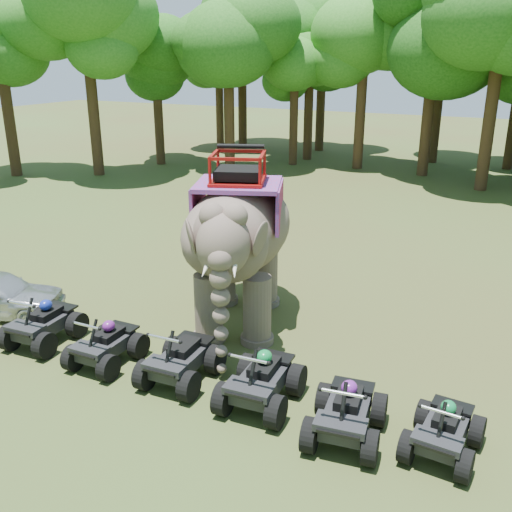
{
  "coord_description": "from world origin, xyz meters",
  "views": [
    {
      "loc": [
        5.61,
        -10.17,
        6.43
      ],
      "look_at": [
        0.0,
        1.2,
        1.9
      ],
      "focal_mm": 40.0,
      "sensor_mm": 36.0,
      "label": 1
    }
  ],
  "objects": [
    {
      "name": "ground",
      "position": [
        0.0,
        0.0,
        0.0
      ],
      "size": [
        110.0,
        110.0,
        0.0
      ],
      "primitive_type": "plane",
      "color": "#47381E",
      "rests_on": "ground"
    },
    {
      "name": "elephant",
      "position": [
        -0.58,
        1.4,
        2.17
      ],
      "size": [
        3.93,
        5.64,
        4.34
      ],
      "primitive_type": null,
      "rotation": [
        0.0,
        0.0,
        0.36
      ],
      "color": "brown",
      "rests_on": "ground"
    },
    {
      "name": "atv_0",
      "position": [
        -4.12,
        -1.65,
        0.63
      ],
      "size": [
        1.35,
        1.79,
        1.27
      ],
      "primitive_type": null,
      "rotation": [
        0.0,
        0.0,
        0.06
      ],
      "color": "black",
      "rests_on": "ground"
    },
    {
      "name": "atv_1",
      "position": [
        -2.18,
        -1.75,
        0.59
      ],
      "size": [
        1.19,
        1.62,
        1.19
      ],
      "primitive_type": null,
      "rotation": [
        0.0,
        0.0,
        0.01
      ],
      "color": "black",
      "rests_on": "ground"
    },
    {
      "name": "atv_2",
      "position": [
        -0.34,
        -1.61,
        0.64
      ],
      "size": [
        1.34,
        1.78,
        1.28
      ],
      "primitive_type": null,
      "rotation": [
        0.0,
        0.0,
        0.04
      ],
      "color": "black",
      "rests_on": "ground"
    },
    {
      "name": "atv_3",
      "position": [
        1.51,
        -1.63,
        0.66
      ],
      "size": [
        1.41,
        1.86,
        1.33
      ],
      "primitive_type": null,
      "rotation": [
        0.0,
        0.0,
        0.06
      ],
      "color": "black",
      "rests_on": "ground"
    },
    {
      "name": "atv_4",
      "position": [
        3.29,
        -1.89,
        0.64
      ],
      "size": [
        1.47,
        1.88,
        1.28
      ],
      "primitive_type": null,
      "rotation": [
        0.0,
        0.0,
        0.13
      ],
      "color": "black",
      "rests_on": "ground"
    },
    {
      "name": "atv_5",
      "position": [
        4.9,
        -1.58,
        0.58
      ],
      "size": [
        1.25,
        1.64,
        1.16
      ],
      "primitive_type": null,
      "rotation": [
        0.0,
        0.0,
        -0.07
      ],
      "color": "black",
      "rests_on": "ground"
    },
    {
      "name": "tree_0",
      "position": [
        0.0,
        22.11,
        4.86
      ],
      "size": [
        6.8,
        6.8,
        9.72
      ],
      "primitive_type": null,
      "color": "#195114",
      "rests_on": "ground"
    },
    {
      "name": "tree_1",
      "position": [
        3.31,
        19.73,
        4.81
      ],
      "size": [
        6.73,
        6.73,
        9.62
      ],
      "primitive_type": null,
      "color": "#195114",
      "rests_on": "ground"
    },
    {
      "name": "tree_28",
      "position": [
        -20.18,
        12.05,
        4.75
      ],
      "size": [
        6.64,
        6.64,
        9.49
      ],
      "primitive_type": null,
      "color": "#195114",
      "rests_on": "ground"
    },
    {
      "name": "tree_29",
      "position": [
        -16.23,
        14.26,
        4.81
      ],
      "size": [
        6.73,
        6.73,
        9.62
      ],
      "primitive_type": null,
      "color": "#195114",
      "rests_on": "ground"
    },
    {
      "name": "tree_30",
      "position": [
        -15.04,
        18.5,
        3.96
      ],
      "size": [
        5.55,
        5.55,
        7.92
      ],
      "primitive_type": null,
      "color": "#195114",
      "rests_on": "ground"
    },
    {
      "name": "tree_31",
      "position": [
        -10.2,
        18.47,
        4.73
      ],
      "size": [
        6.62,
        6.62,
        9.46
      ],
      "primitive_type": null,
      "color": "#195114",
      "rests_on": "ground"
    },
    {
      "name": "tree_32",
      "position": [
        -7.72,
        21.92,
        3.42
      ],
      "size": [
        4.78,
        4.78,
        6.83
      ],
      "primitive_type": null,
      "color": "#195114",
      "rests_on": "ground"
    },
    {
      "name": "tree_33",
      "position": [
        -3.82,
        22.44,
        4.63
      ],
      "size": [
        6.48,
        6.48,
        9.25
      ],
      "primitive_type": null,
      "color": "#195114",
      "rests_on": "ground"
    },
    {
      "name": "tree_34",
      "position": [
        -14.52,
        24.96,
        3.68
      ],
      "size": [
        5.15,
        5.15,
        7.35
      ],
      "primitive_type": null,
      "color": "#195114",
      "rests_on": "ground"
    },
    {
      "name": "tree_37",
      "position": [
        -7.59,
        23.98,
        4.32
      ],
      "size": [
        6.05,
        6.05,
        8.64
      ],
      "primitive_type": null,
      "color": "#195114",
      "rests_on": "ground"
    },
    {
      "name": "tree_44",
      "position": [
        -0.23,
        26.43,
        4.69
      ],
      "size": [
        6.56,
        6.56,
        9.38
      ],
      "primitive_type": null,
      "color": "#195114",
      "rests_on": "ground"
    },
    {
      "name": "tree_45",
      "position": [
        -13.54,
        26.47,
        5.1
      ],
      "size": [
        7.14,
        7.14,
        10.21
      ],
      "primitive_type": null,
      "color": "#195114",
      "rests_on": "ground"
    },
    {
      "name": "tree_46",
      "position": [
        -8.12,
        27.61,
        4.88
      ],
      "size": [
        6.83,
        6.83,
        9.76
      ],
      "primitive_type": null,
      "color": "#195114",
      "rests_on": "ground"
    }
  ]
}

